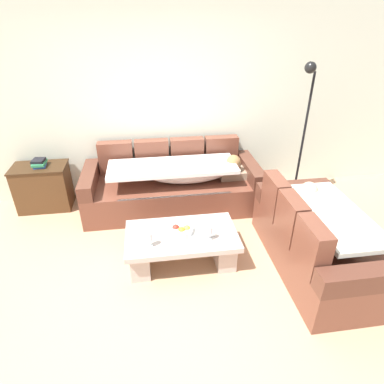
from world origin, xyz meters
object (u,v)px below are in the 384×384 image
at_px(couch_near_window, 318,240).
at_px(open_magazine, 200,233).
at_px(couch_along_wall, 175,185).
at_px(wine_glass_near_left, 149,237).
at_px(book_stack_on_cabinet, 39,163).
at_px(coffee_table, 182,244).
at_px(wine_glass_near_right, 210,230).
at_px(floor_lamp, 303,128).
at_px(fruit_bowl, 180,230).
at_px(side_cabinet, 43,187).

height_order(couch_near_window, open_magazine, couch_near_window).
relative_size(couch_along_wall, open_magazine, 8.56).
bearing_deg(wine_glass_near_left, couch_along_wall, 73.95).
bearing_deg(couch_along_wall, book_stack_on_cabinet, 172.90).
relative_size(couch_along_wall, couch_near_window, 1.40).
relative_size(coffee_table, book_stack_on_cabinet, 5.47).
height_order(wine_glass_near_right, floor_lamp, floor_lamp).
bearing_deg(open_magazine, floor_lamp, 26.18).
relative_size(couch_near_window, wine_glass_near_right, 10.33).
xyz_separation_m(coffee_table, book_stack_on_cabinet, (-1.75, 1.43, 0.45)).
bearing_deg(fruit_bowl, book_stack_on_cabinet, 140.89).
bearing_deg(open_magazine, side_cabinet, 134.24).
distance_m(fruit_bowl, floor_lamp, 2.20).
height_order(coffee_table, fruit_bowl, fruit_bowl).
bearing_deg(couch_along_wall, fruit_bowl, -92.94).
bearing_deg(coffee_table, couch_near_window, -10.28).
height_order(couch_near_window, book_stack_on_cabinet, couch_near_window).
distance_m(couch_along_wall, wine_glass_near_right, 1.38).
xyz_separation_m(coffee_table, side_cabinet, (-1.78, 1.43, 0.08)).
xyz_separation_m(couch_near_window, fruit_bowl, (-1.46, 0.28, 0.09)).
bearing_deg(floor_lamp, fruit_bowl, -148.32).
height_order(wine_glass_near_left, book_stack_on_cabinet, book_stack_on_cabinet).
distance_m(couch_along_wall, floor_lamp, 1.89).
bearing_deg(book_stack_on_cabinet, couch_near_window, -27.88).
xyz_separation_m(couch_near_window, open_magazine, (-1.25, 0.24, 0.05)).
bearing_deg(floor_lamp, couch_along_wall, 176.80).
distance_m(wine_glass_near_right, floor_lamp, 2.04).
bearing_deg(coffee_table, side_cabinet, 141.17).
bearing_deg(coffee_table, floor_lamp, 32.13).
xyz_separation_m(side_cabinet, floor_lamp, (3.54, -0.32, 0.80)).
bearing_deg(book_stack_on_cabinet, coffee_table, -39.21).
distance_m(fruit_bowl, book_stack_on_cabinet, 2.26).
bearing_deg(floor_lamp, wine_glass_near_right, -139.99).
bearing_deg(couch_near_window, side_cabinet, 62.29).
relative_size(couch_along_wall, book_stack_on_cabinet, 10.92).
height_order(open_magazine, floor_lamp, floor_lamp).
xyz_separation_m(couch_near_window, book_stack_on_cabinet, (-3.20, 1.69, 0.36)).
relative_size(wine_glass_near_right, side_cabinet, 0.23).
relative_size(fruit_bowl, wine_glass_near_right, 1.69).
relative_size(wine_glass_near_left, open_magazine, 0.59).
bearing_deg(couch_along_wall, open_magazine, -83.23).
relative_size(side_cabinet, floor_lamp, 0.37).
bearing_deg(side_cabinet, couch_along_wall, -7.03).
relative_size(coffee_table, open_magazine, 4.29).
height_order(wine_glass_near_right, open_magazine, wine_glass_near_right).
xyz_separation_m(book_stack_on_cabinet, floor_lamp, (3.52, -0.32, 0.43)).
xyz_separation_m(wine_glass_near_right, book_stack_on_cabinet, (-2.03, 1.57, 0.19)).
relative_size(couch_along_wall, floor_lamp, 1.23).
xyz_separation_m(wine_glass_near_left, book_stack_on_cabinet, (-1.41, 1.59, 0.19)).
distance_m(open_magazine, floor_lamp, 2.07).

